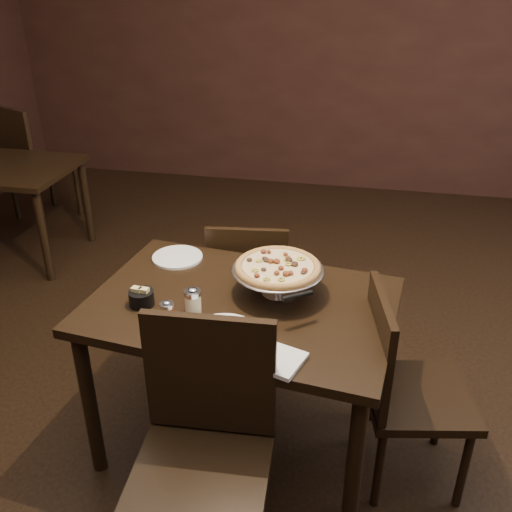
# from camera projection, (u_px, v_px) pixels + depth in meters

# --- Properties ---
(room) EXTENTS (6.04, 7.04, 2.84)m
(room) POSITION_uv_depth(u_px,v_px,m) (272.00, 153.00, 1.93)
(room) COLOR black
(room) RESTS_ON ground
(dining_table) EXTENTS (1.30, 0.94, 0.76)m
(dining_table) POSITION_uv_depth(u_px,v_px,m) (242.00, 322.00, 2.34)
(dining_table) COLOR black
(dining_table) RESTS_ON ground
(pizza_stand) EXTENTS (0.37, 0.37, 0.15)m
(pizza_stand) POSITION_uv_depth(u_px,v_px,m) (278.00, 267.00, 2.29)
(pizza_stand) COLOR silver
(pizza_stand) RESTS_ON dining_table
(parmesan_shaker) EXTENTS (0.07, 0.07, 0.12)m
(parmesan_shaker) POSITION_uv_depth(u_px,v_px,m) (193.00, 301.00, 2.20)
(parmesan_shaker) COLOR #EFEABA
(parmesan_shaker) RESTS_ON dining_table
(pepper_flake_shaker) EXTENTS (0.05, 0.05, 0.09)m
(pepper_flake_shaker) POSITION_uv_depth(u_px,v_px,m) (167.00, 312.00, 2.15)
(pepper_flake_shaker) COLOR maroon
(pepper_flake_shaker) RESTS_ON dining_table
(packet_caddy) EXTENTS (0.10, 0.10, 0.08)m
(packet_caddy) POSITION_uv_depth(u_px,v_px,m) (141.00, 297.00, 2.26)
(packet_caddy) COLOR black
(packet_caddy) RESTS_ON dining_table
(napkin_stack) EXTENTS (0.20, 0.20, 0.02)m
(napkin_stack) POSITION_uv_depth(u_px,v_px,m) (278.00, 360.00, 1.95)
(napkin_stack) COLOR white
(napkin_stack) RESTS_ON dining_table
(plate_left) EXTENTS (0.23, 0.23, 0.01)m
(plate_left) POSITION_uv_depth(u_px,v_px,m) (177.00, 257.00, 2.62)
(plate_left) COLOR white
(plate_left) RESTS_ON dining_table
(plate_near) EXTENTS (0.27, 0.27, 0.01)m
(plate_near) POSITION_uv_depth(u_px,v_px,m) (223.00, 335.00, 2.08)
(plate_near) COLOR white
(plate_near) RESTS_ON dining_table
(serving_spatula) EXTENTS (0.16, 0.16, 0.02)m
(serving_spatula) POSITION_uv_depth(u_px,v_px,m) (297.00, 296.00, 2.10)
(serving_spatula) COLOR silver
(serving_spatula) RESTS_ON pizza_stand
(chair_far) EXTENTS (0.44, 0.44, 0.85)m
(chair_far) POSITION_uv_depth(u_px,v_px,m) (249.00, 287.00, 2.97)
(chair_far) COLOR black
(chair_far) RESTS_ON ground
(chair_near) EXTENTS (0.48, 0.48, 0.97)m
(chair_near) POSITION_uv_depth(u_px,v_px,m) (204.00, 446.00, 1.92)
(chair_near) COLOR black
(chair_near) RESTS_ON ground
(chair_side) EXTENTS (0.48, 0.48, 0.89)m
(chair_side) POSITION_uv_depth(u_px,v_px,m) (403.00, 385.00, 2.26)
(chair_side) COLOR black
(chair_side) RESTS_ON ground
(bg_chair_far) EXTENTS (0.60, 0.60, 0.97)m
(bg_chair_far) POSITION_uv_depth(u_px,v_px,m) (31.00, 159.00, 4.63)
(bg_chair_far) COLOR black
(bg_chair_far) RESTS_ON ground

